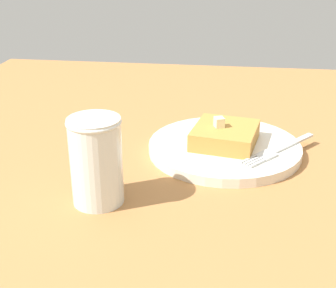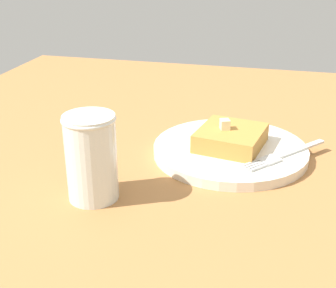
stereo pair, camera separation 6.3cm
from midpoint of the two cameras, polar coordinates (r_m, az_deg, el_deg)
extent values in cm
cube|color=#A16B3B|center=(65.24, 10.33, -5.23)|extent=(119.04, 119.04, 2.86)
cylinder|color=silver|center=(70.89, 10.09, -0.82)|extent=(22.91, 22.91, 1.42)
torus|color=navy|center=(70.76, 10.11, -0.59)|extent=(22.91, 22.91, 0.80)
cube|color=#B88138|center=(70.07, 10.21, 0.70)|extent=(10.64, 11.18, 2.68)
cube|color=beige|center=(69.27, 9.53, 2.33)|extent=(1.77, 1.85, 1.47)
cube|color=silver|center=(71.72, 18.26, -0.63)|extent=(7.14, 8.22, 0.36)
cube|color=silver|center=(66.99, 14.95, -1.97)|extent=(3.49, 3.56, 0.36)
cube|color=silver|center=(64.40, 13.78, -2.92)|extent=(2.31, 2.65, 0.36)
cube|color=silver|center=(64.71, 13.42, -2.74)|extent=(2.31, 2.65, 0.36)
cube|color=silver|center=(65.03, 13.06, -2.57)|extent=(2.31, 2.65, 0.36)
cube|color=silver|center=(65.35, 12.71, -2.40)|extent=(2.31, 2.65, 0.36)
cylinder|color=#57240C|center=(57.78, -6.14, -3.68)|extent=(5.77, 5.77, 6.57)
cylinder|color=silver|center=(56.82, -6.23, -1.74)|extent=(6.27, 6.27, 10.90)
torus|color=silver|center=(54.85, -6.46, 2.98)|extent=(6.52, 6.52, 0.50)
camera|label=1|loc=(0.03, -87.14, 1.27)|focal=50.00mm
camera|label=2|loc=(0.03, 92.86, -1.27)|focal=50.00mm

